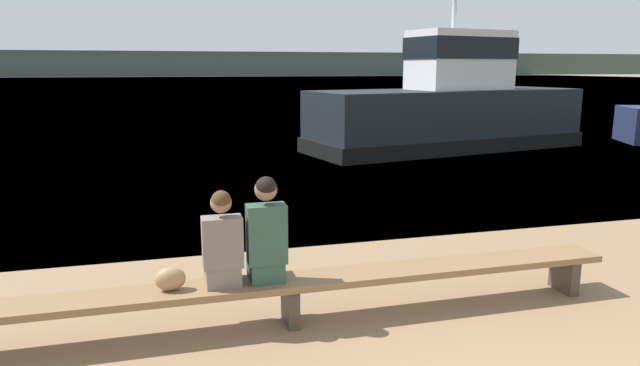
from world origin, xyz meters
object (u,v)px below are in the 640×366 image
object	(u,v)px
person_left	(222,245)
person_right	(266,235)
shopping_bag	(170,279)
bench_main	(290,287)
tugboat_red	(448,112)

from	to	relation	value
person_left	person_right	xyz separation A→B (m)	(0.44, -0.00, 0.07)
person_right	shopping_bag	xyz separation A→B (m)	(-0.94, -0.00, -0.36)
bench_main	person_right	size ratio (longest dim) A/B	6.65
bench_main	person_right	world-z (taller)	person_right
person_right	bench_main	bearing A→B (deg)	-2.17
tugboat_red	person_right	bearing A→B (deg)	133.84
person_left	tugboat_red	size ratio (longest dim) A/B	0.10
bench_main	tugboat_red	bearing A→B (deg)	55.80
bench_main	person_left	bearing A→B (deg)	178.85
person_left	tugboat_red	world-z (taller)	tugboat_red
tugboat_red	person_left	bearing A→B (deg)	132.37
person_left	person_right	size ratio (longest dim) A/B	0.90
person_right	tugboat_red	size ratio (longest dim) A/B	0.11
person_right	shopping_bag	distance (m)	1.01
bench_main	person_left	size ratio (longest dim) A/B	7.43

